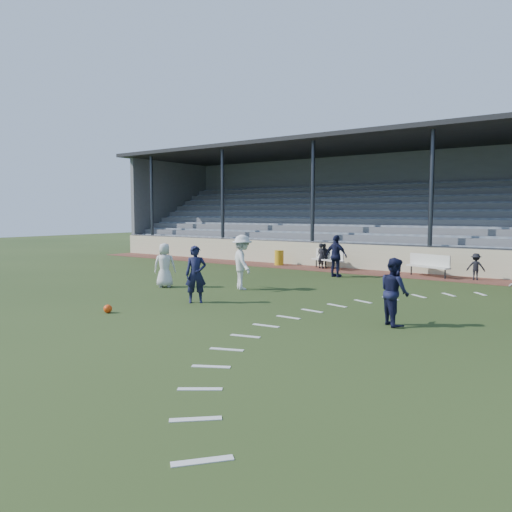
{
  "coord_description": "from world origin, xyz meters",
  "views": [
    {
      "loc": [
        9.7,
        -10.96,
        2.75
      ],
      "look_at": [
        0.0,
        2.5,
        1.3
      ],
      "focal_mm": 35.0,
      "sensor_mm": 36.0,
      "label": 1
    }
  ],
  "objects": [
    {
      "name": "player_navy_wing",
      "position": [
        0.11,
        8.21,
        0.9
      ],
      "size": [
        1.1,
        0.56,
        1.79
      ],
      "primitive_type": "imported",
      "rotation": [
        0.0,
        0.0,
        3.02
      ],
      "color": "black",
      "rests_on": "ground"
    },
    {
      "name": "bench_right",
      "position": [
        3.32,
        10.53,
        0.58
      ],
      "size": [
        2.02,
        1.12,
        0.95
      ],
      "rotation": [
        0.0,
        0.0,
        -0.35
      ],
      "color": "beige",
      "rests_on": "cinder_track"
    },
    {
      "name": "cinder_track",
      "position": [
        0.0,
        10.5,
        0.01
      ],
      "size": [
        34.0,
        2.0,
        0.02
      ],
      "primitive_type": "cube",
      "color": "#592D23",
      "rests_on": "ground"
    },
    {
      "name": "sub_left_near",
      "position": [
        -1.91,
        10.61,
        0.64
      ],
      "size": [
        0.51,
        0.41,
        1.23
      ],
      "primitive_type": "imported",
      "rotation": [
        0.0,
        0.0,
        2.86
      ],
      "color": "black",
      "rests_on": "cinder_track"
    },
    {
      "name": "trash_bin",
      "position": [
        -4.43,
        10.7,
        0.4
      ],
      "size": [
        0.48,
        0.48,
        0.76
      ],
      "primitive_type": "cylinder",
      "color": "gold",
      "rests_on": "cinder_track"
    },
    {
      "name": "football",
      "position": [
        -1.49,
        -2.39,
        0.12
      ],
      "size": [
        0.23,
        0.23,
        0.23
      ],
      "primitive_type": "sphere",
      "color": "#E5400D",
      "rests_on": "ground"
    },
    {
      "name": "retaining_wall",
      "position": [
        0.0,
        11.55,
        0.6
      ],
      "size": [
        34.0,
        0.18,
        1.2
      ],
      "primitive_type": "cube",
      "color": "beige",
      "rests_on": "ground"
    },
    {
      "name": "player_navy_lead",
      "position": [
        -0.6,
        0.19,
        0.87
      ],
      "size": [
        0.75,
        0.74,
        1.75
      ],
      "primitive_type": "imported",
      "rotation": [
        0.0,
        0.0,
        0.78
      ],
      "color": "black",
      "rests_on": "ground"
    },
    {
      "name": "sub_left_far",
      "position": [
        -1.78,
        10.7,
        0.63
      ],
      "size": [
        0.76,
        0.45,
        1.22
      ],
      "primitive_type": "imported",
      "rotation": [
        0.0,
        0.0,
        3.36
      ],
      "color": "black",
      "rests_on": "cinder_track"
    },
    {
      "name": "penalty_arc",
      "position": [
        4.12,
        0.0,
        0.01
      ],
      "size": [
        3.89,
        14.63,
        0.01
      ],
      "color": "silver",
      "rests_on": "ground"
    },
    {
      "name": "player_white_lead",
      "position": [
        -3.71,
        1.88,
        0.82
      ],
      "size": [
        0.95,
        0.9,
        1.63
      ],
      "primitive_type": "imported",
      "rotation": [
        0.0,
        0.0,
        3.79
      ],
      "color": "silver",
      "rests_on": "ground"
    },
    {
      "name": "sub_right",
      "position": [
        5.19,
        10.57,
        0.56
      ],
      "size": [
        0.75,
        0.51,
        1.08
      ],
      "primitive_type": "imported",
      "rotation": [
        0.0,
        0.0,
        3.31
      ],
      "color": "black",
      "rests_on": "cinder_track"
    },
    {
      "name": "player_white_wing",
      "position": [
        -1.05,
        3.12,
        0.98
      ],
      "size": [
        1.45,
        1.33,
        1.96
      ],
      "primitive_type": "imported",
      "rotation": [
        0.0,
        0.0,
        2.51
      ],
      "color": "silver",
      "rests_on": "ground"
    },
    {
      "name": "ground",
      "position": [
        0.0,
        0.0,
        0.0
      ],
      "size": [
        90.0,
        90.0,
        0.0
      ],
      "primitive_type": "plane",
      "color": "#253716",
      "rests_on": "ground"
    },
    {
      "name": "bench_left",
      "position": [
        -1.55,
        10.71,
        0.58
      ],
      "size": [
        2.0,
        1.2,
        0.95
      ],
      "rotation": [
        0.0,
        0.0,
        -0.39
      ],
      "color": "beige",
      "rests_on": "cinder_track"
    },
    {
      "name": "grandstand",
      "position": [
        0.01,
        16.26,
        2.2
      ],
      "size": [
        34.6,
        9.0,
        6.61
      ],
      "color": "slate",
      "rests_on": "ground"
    },
    {
      "name": "player_navy_mid",
      "position": [
        5.42,
        0.76,
        0.83
      ],
      "size": [
        1.02,
        1.01,
        1.66
      ],
      "primitive_type": "imported",
      "rotation": [
        0.0,
        0.0,
        2.38
      ],
      "color": "black",
      "rests_on": "ground"
    }
  ]
}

